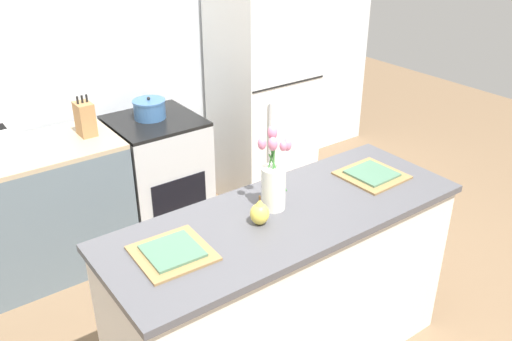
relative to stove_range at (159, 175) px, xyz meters
name	(u,v)px	position (x,y,z in m)	size (l,w,h in m)	color
back_wall	(110,44)	(-0.10, 0.40, 0.91)	(5.20, 0.08, 2.70)	silver
kitchen_island	(285,291)	(-0.10, -1.60, 0.03)	(1.80, 0.66, 0.95)	silver
stove_range	(159,175)	(0.00, 0.00, 0.00)	(0.60, 0.61, 0.89)	#B2B5B7
refrigerator	(263,98)	(0.95, 0.00, 0.40)	(0.68, 0.67, 1.69)	white
flower_vase	(274,181)	(-0.12, -1.52, 0.65)	(0.16, 0.13, 0.40)	silver
pear_figurine	(260,213)	(-0.26, -1.60, 0.56)	(0.09, 0.09, 0.14)	#E5CC4C
plate_setting_left	(173,252)	(-0.70, -1.58, 0.52)	(0.32, 0.32, 0.02)	olive
plate_setting_right	(372,175)	(0.50, -1.58, 0.52)	(0.32, 0.32, 0.02)	olive
cooking_pot	(149,109)	(-0.01, 0.04, 0.51)	(0.23, 0.23, 0.16)	#386093
knife_block	(85,119)	(-0.48, 0.01, 0.55)	(0.10, 0.14, 0.27)	#A37547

